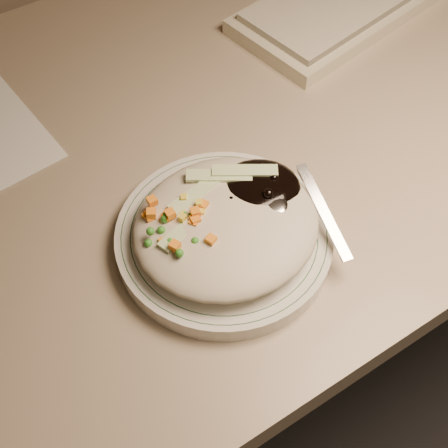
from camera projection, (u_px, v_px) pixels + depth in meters
desk at (202, 223)px, 0.93m from camera, size 1.40×0.70×0.74m
plate at (224, 239)px, 0.65m from camera, size 0.23×0.23×0.02m
plate_rim at (224, 233)px, 0.65m from camera, size 0.22×0.22×0.00m
meal at (228, 219)px, 0.63m from camera, size 0.20×0.18×0.05m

